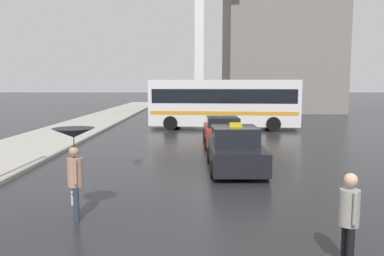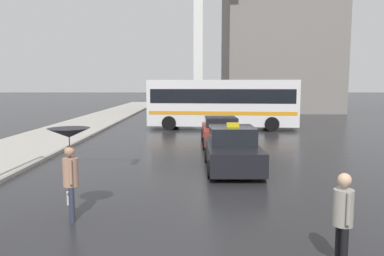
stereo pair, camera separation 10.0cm
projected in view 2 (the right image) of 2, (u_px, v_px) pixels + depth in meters
taxi at (234, 150)px, 13.47m from camera, size 1.91×4.08×1.70m
sedan_red at (223, 132)px, 19.00m from camera, size 1.91×4.59×1.41m
city_bus at (224, 102)px, 25.93m from camera, size 10.35×3.50×3.38m
pedestrian_with_umbrella at (72, 151)px, 8.27m from camera, size 0.92×0.92×2.10m
pedestrian_man at (345, 214)px, 6.07m from camera, size 0.33×0.47×1.63m
monument_cross at (200, 9)px, 36.55m from camera, size 8.09×0.90×18.39m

